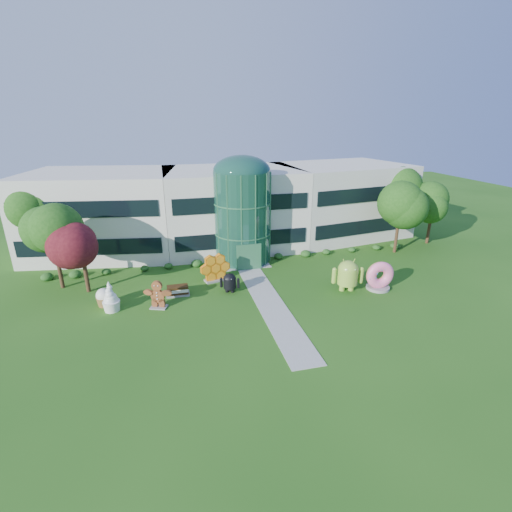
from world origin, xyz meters
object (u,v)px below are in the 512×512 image
object	(u,v)px
android_black	(230,281)
gingerbread	(158,294)
android_green	(348,273)
donut	(379,275)

from	to	relation	value
android_black	gingerbread	world-z (taller)	gingerbread
android_green	donut	xyz separation A→B (m)	(2.99, -0.42, -0.33)
android_black	gingerbread	xyz separation A→B (m)	(-6.33, -1.43, 0.16)
android_green	gingerbread	bearing A→B (deg)	-170.76
donut	gingerbread	xyz separation A→B (m)	(-19.85, 1.25, -0.15)
gingerbread	android_green	bearing A→B (deg)	17.82
android_green	donut	size ratio (longest dim) A/B	1.24
android_black	donut	xyz separation A→B (m)	(13.52, -2.68, 0.31)
donut	android_green	bearing A→B (deg)	176.32
android_green	gingerbread	distance (m)	16.89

